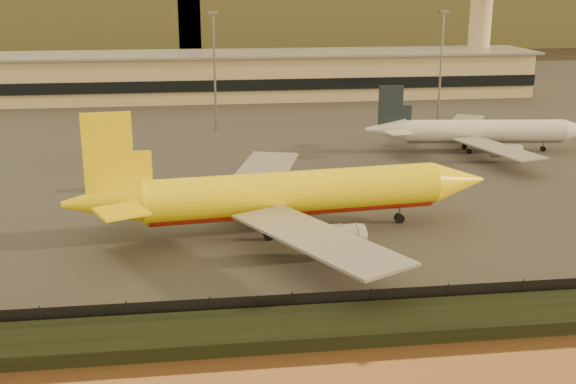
# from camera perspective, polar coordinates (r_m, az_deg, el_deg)

# --- Properties ---
(ground) EXTENTS (900.00, 900.00, 0.00)m
(ground) POSITION_cam_1_polar(r_m,az_deg,el_deg) (85.16, 3.12, -5.70)
(ground) COLOR black
(ground) RESTS_ON ground
(embankment) EXTENTS (320.00, 7.00, 1.40)m
(embankment) POSITION_cam_1_polar(r_m,az_deg,el_deg) (69.73, 5.73, -10.36)
(embankment) COLOR black
(embankment) RESTS_ON ground
(tarmac) EXTENTS (320.00, 220.00, 0.20)m
(tarmac) POSITION_cam_1_polar(r_m,az_deg,el_deg) (176.04, -2.60, 5.94)
(tarmac) COLOR #2D2D2D
(tarmac) RESTS_ON ground
(perimeter_fence) EXTENTS (300.00, 0.05, 2.20)m
(perimeter_fence) POSITION_cam_1_polar(r_m,az_deg,el_deg) (72.97, 5.03, -8.55)
(perimeter_fence) COLOR black
(perimeter_fence) RESTS_ON tarmac
(terminal_building) EXTENTS (202.00, 25.00, 12.60)m
(terminal_building) POSITION_cam_1_polar(r_m,az_deg,el_deg) (204.66, -7.50, 9.03)
(terminal_building) COLOR tan
(terminal_building) RESTS_ON tarmac
(control_tower) EXTENTS (11.20, 11.20, 35.50)m
(control_tower) POSITION_cam_1_polar(r_m,az_deg,el_deg) (225.37, 14.98, 13.23)
(control_tower) COLOR tan
(control_tower) RESTS_ON tarmac
(apron_light_masts) EXTENTS (152.20, 12.20, 25.40)m
(apron_light_masts) POSITION_cam_1_polar(r_m,az_deg,el_deg) (156.25, 3.57, 10.38)
(apron_light_masts) COLOR slate
(apron_light_masts) RESTS_ON tarmac
(dhl_cargo_jet) EXTENTS (56.24, 54.77, 16.79)m
(dhl_cargo_jet) POSITION_cam_1_polar(r_m,az_deg,el_deg) (93.54, -0.10, -0.24)
(dhl_cargo_jet) COLOR yellow
(dhl_cargo_jet) RESTS_ON tarmac
(white_narrowbody_jet) EXTENTS (44.34, 42.98, 12.73)m
(white_narrowbody_jet) POSITION_cam_1_polar(r_m,az_deg,el_deg) (143.70, 14.94, 4.61)
(white_narrowbody_jet) COLOR silver
(white_narrowbody_jet) RESTS_ON tarmac
(gse_vehicle_yellow) EXTENTS (4.84, 3.16, 2.01)m
(gse_vehicle_yellow) POSITION_cam_1_polar(r_m,az_deg,el_deg) (108.65, 1.20, -0.07)
(gse_vehicle_yellow) COLOR yellow
(gse_vehicle_yellow) RESTS_ON tarmac
(gse_vehicle_white) EXTENTS (3.71, 2.06, 1.59)m
(gse_vehicle_white) POSITION_cam_1_polar(r_m,az_deg,el_deg) (116.97, -14.46, 0.50)
(gse_vehicle_white) COLOR silver
(gse_vehicle_white) RESTS_ON tarmac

